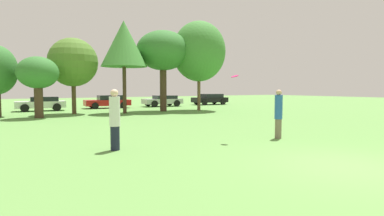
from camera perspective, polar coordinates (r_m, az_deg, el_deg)
ground_plane at (r=8.63m, az=26.67°, el=-9.67°), size 120.00×120.00×0.00m
person_thrower at (r=9.84m, az=-14.15°, el=-2.01°), size 0.33×0.33×1.91m
person_catcher at (r=12.25m, az=15.75°, el=-0.97°), size 0.29×0.29×1.88m
frisbee at (r=11.27m, az=7.97°, el=5.86°), size 0.26×0.27×0.10m
tree_1 at (r=22.31m, az=-26.71°, el=5.69°), size 2.56×2.56×3.98m
tree_2 at (r=24.69m, az=-21.22°, el=7.88°), size 3.60×3.60×5.66m
tree_3 at (r=24.40m, az=-12.54°, el=11.53°), size 3.49×3.49×7.06m
tree_4 at (r=26.09m, az=-5.40°, el=10.46°), size 4.42×4.42×6.71m
tree_5 at (r=26.94m, az=1.29°, el=10.44°), size 4.58×4.58×7.69m
parked_car_white at (r=29.09m, az=-26.15°, el=0.78°), size 3.95×2.06×1.20m
parked_car_red at (r=30.95m, az=-15.28°, el=1.19°), size 4.35×2.10×1.25m
parked_car_silver at (r=32.76m, az=-5.42°, el=1.42°), size 4.17×2.28×1.16m
parked_car_black at (r=36.24m, az=3.40°, el=1.70°), size 4.15×2.25×1.26m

